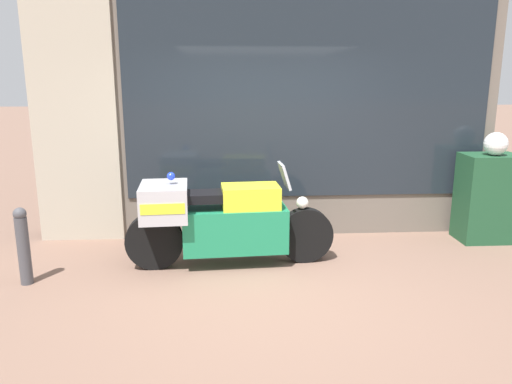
# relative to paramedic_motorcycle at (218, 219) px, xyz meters

# --- Properties ---
(ground_plane) EXTENTS (60.00, 60.00, 0.00)m
(ground_plane) POSITION_rel_paramedic_motorcycle_xyz_m (0.67, -0.74, -0.55)
(ground_plane) COLOR #7A5B4C
(shop_building) EXTENTS (6.03, 0.55, 3.96)m
(shop_building) POSITION_rel_paramedic_motorcycle_xyz_m (0.22, 1.26, 1.43)
(shop_building) COLOR #6B6056
(shop_building) RESTS_ON ground
(window_display) EXTENTS (4.51, 0.30, 1.97)m
(window_display) POSITION_rel_paramedic_motorcycle_xyz_m (1.13, 1.29, -0.09)
(window_display) COLOR slate
(window_display) RESTS_ON ground
(paramedic_motorcycle) EXTENTS (2.37, 0.70, 1.17)m
(paramedic_motorcycle) POSITION_rel_paramedic_motorcycle_xyz_m (0.00, 0.00, 0.00)
(paramedic_motorcycle) COLOR black
(paramedic_motorcycle) RESTS_ON ground
(utility_cabinet) EXTENTS (0.70, 0.50, 1.14)m
(utility_cabinet) POSITION_rel_paramedic_motorcycle_xyz_m (3.48, 0.69, 0.02)
(utility_cabinet) COLOR #1E4C2D
(utility_cabinet) RESTS_ON ground
(white_helmet) EXTENTS (0.29, 0.29, 0.29)m
(white_helmet) POSITION_rel_paramedic_motorcycle_xyz_m (3.47, 0.61, 0.73)
(white_helmet) COLOR white
(white_helmet) RESTS_ON utility_cabinet
(street_bollard) EXTENTS (0.13, 0.13, 0.82)m
(street_bollard) POSITION_rel_paramedic_motorcycle_xyz_m (-2.00, -0.39, -0.13)
(street_bollard) COLOR #47474C
(street_bollard) RESTS_ON ground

